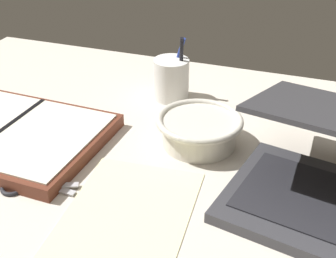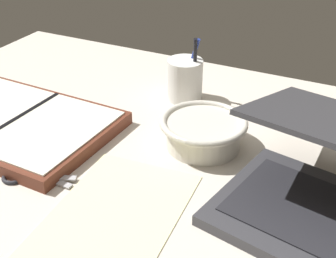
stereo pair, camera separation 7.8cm
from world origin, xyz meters
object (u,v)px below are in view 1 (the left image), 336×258
(planner, at_px, (7,134))
(scissors, at_px, (24,184))
(bowl, at_px, (198,129))
(pen_cup, at_px, (171,79))

(planner, relative_size, scissors, 2.93)
(scissors, bearing_deg, planner, 124.96)
(scissors, bearing_deg, bowl, 33.54)
(pen_cup, relative_size, scissors, 1.15)
(bowl, distance_m, pen_cup, 0.20)
(bowl, distance_m, planner, 0.36)
(pen_cup, relative_size, planner, 0.39)
(scissors, bearing_deg, pen_cup, 62.17)
(bowl, relative_size, planner, 0.43)
(pen_cup, distance_m, planner, 0.36)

